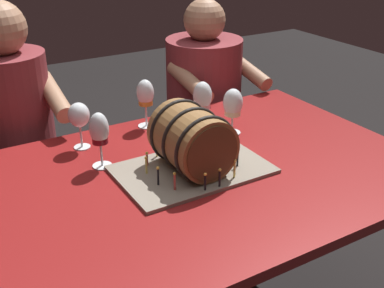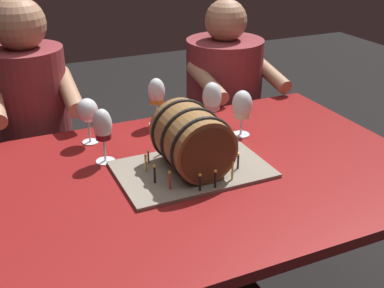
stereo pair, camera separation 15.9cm
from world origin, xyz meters
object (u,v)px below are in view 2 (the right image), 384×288
Objects in this scene: wine_glass_rose at (212,99)px; barrel_cake at (192,144)px; wine_glass_amber at (156,94)px; wine_glass_red at (103,127)px; dining_table at (207,192)px; wine_glass_white at (242,107)px; person_seated_left at (38,148)px; wine_glass_empty at (87,111)px; person_seated_right at (223,117)px.

barrel_cake is at bearing -127.79° from wine_glass_rose.
wine_glass_rose is (0.20, 0.26, 0.04)m from barrel_cake.
wine_glass_amber and wine_glass_red have the same top height.
wine_glass_white is at bearing 39.56° from dining_table.
wine_glass_empty is at bearing -68.02° from person_seated_left.
wine_glass_empty is (-0.26, 0.36, 0.02)m from barrel_cake.
dining_table is at bearing -118.69° from wine_glass_rose.
wine_glass_amber is 1.12× the size of wine_glass_empty.
wine_glass_white is 0.35m from wine_glass_amber.
wine_glass_white is at bearing -38.64° from person_seated_left.
dining_table is at bearing -50.38° from wine_glass_empty.
dining_table is 1.20× the size of person_seated_left.
wine_glass_empty is 0.15× the size of person_seated_right.
person_seated_left reaches higher than wine_glass_red.
wine_glass_rose is at bearing 61.31° from dining_table.
wine_glass_white is at bearing -38.42° from wine_glass_rose.
wine_glass_red is at bearing -73.51° from person_seated_left.
person_seated_left reaches higher than wine_glass_white.
wine_glass_amber is 0.96× the size of wine_glass_rose.
wine_glass_rose is 0.66m from person_seated_right.
barrel_cake is 0.35m from wine_glass_white.
wine_glass_amber is (-0.26, 0.23, 0.01)m from wine_glass_white.
wine_glass_rose is (0.15, 0.27, 0.23)m from dining_table.
person_seated_left reaches higher than barrel_cake.
wine_glass_white is 0.93× the size of wine_glass_red.
wine_glass_rose is at bearing 9.39° from wine_glass_red.
wine_glass_red is (-0.54, -0.00, 0.01)m from wine_glass_white.
wine_glass_white is 0.89× the size of wine_glass_rose.
person_seated_left reaches higher than wine_glass_rose.
person_seated_right reaches higher than wine_glass_rose.
wine_glass_red is (-0.30, 0.20, 0.22)m from dining_table.
wine_glass_white is at bearing 0.13° from wine_glass_red.
person_seated_left reaches higher than wine_glass_empty.
person_seated_right reaches higher than barrel_cake.
dining_table is 0.38m from wine_glass_white.
dining_table is 0.48m from wine_glass_amber.
wine_glass_red is 0.96× the size of wine_glass_rose.
wine_glass_amber reaches higher than dining_table.
wine_glass_amber is at bearing 39.53° from wine_glass_red.
barrel_cake is 0.96m from person_seated_right.
wine_glass_rose reaches higher than dining_table.
wine_glass_rose is at bearing -43.39° from wine_glass_amber.
wine_glass_empty is at bearing 125.27° from barrel_cake.
wine_glass_amber is (-0.02, 0.43, 0.22)m from dining_table.
barrel_cake is at bearing -124.62° from person_seated_right.
person_seated_left is (-0.62, 0.49, -0.30)m from wine_glass_rose.
wine_glass_empty is (-0.29, -0.06, -0.01)m from wine_glass_amber.
person_seated_right is (0.32, 0.49, -0.31)m from wine_glass_rose.
wine_glass_white is (0.24, 0.20, 0.21)m from dining_table.
wine_glass_red is (-0.28, -0.23, -0.00)m from wine_glass_amber.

